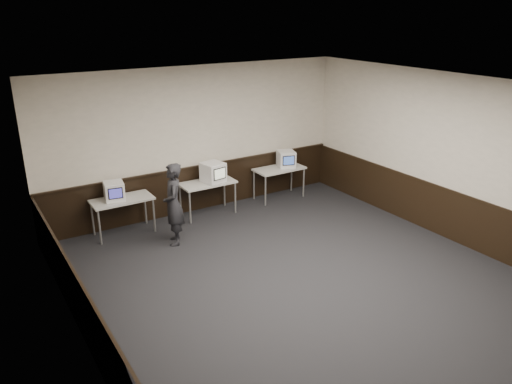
% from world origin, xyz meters
% --- Properties ---
extents(floor, '(8.00, 8.00, 0.00)m').
position_xyz_m(floor, '(0.00, 0.00, 0.00)').
color(floor, black).
rests_on(floor, ground).
extents(ceiling, '(8.00, 8.00, 0.00)m').
position_xyz_m(ceiling, '(0.00, 0.00, 3.20)').
color(ceiling, white).
rests_on(ceiling, back_wall).
extents(back_wall, '(7.00, 0.00, 7.00)m').
position_xyz_m(back_wall, '(0.00, 4.00, 1.60)').
color(back_wall, silver).
rests_on(back_wall, ground).
extents(left_wall, '(0.00, 8.00, 8.00)m').
position_xyz_m(left_wall, '(-3.50, 0.00, 1.60)').
color(left_wall, silver).
rests_on(left_wall, ground).
extents(right_wall, '(0.00, 8.00, 8.00)m').
position_xyz_m(right_wall, '(3.50, 0.00, 1.60)').
color(right_wall, silver).
rests_on(right_wall, ground).
extents(wainscot_back, '(6.98, 0.04, 1.00)m').
position_xyz_m(wainscot_back, '(0.00, 3.98, 0.50)').
color(wainscot_back, black).
rests_on(wainscot_back, back_wall).
extents(wainscot_left, '(0.04, 7.98, 1.00)m').
position_xyz_m(wainscot_left, '(-3.48, 0.00, 0.50)').
color(wainscot_left, black).
rests_on(wainscot_left, left_wall).
extents(wainscot_right, '(0.04, 7.98, 1.00)m').
position_xyz_m(wainscot_right, '(3.48, 0.00, 0.50)').
color(wainscot_right, black).
rests_on(wainscot_right, right_wall).
extents(wainscot_rail, '(6.98, 0.06, 0.04)m').
position_xyz_m(wainscot_rail, '(0.00, 3.96, 1.02)').
color(wainscot_rail, black).
rests_on(wainscot_rail, wainscot_back).
extents(desk_left, '(1.20, 0.60, 0.75)m').
position_xyz_m(desk_left, '(-1.90, 3.60, 0.68)').
color(desk_left, beige).
rests_on(desk_left, ground).
extents(desk_center, '(1.20, 0.60, 0.75)m').
position_xyz_m(desk_center, '(0.00, 3.60, 0.68)').
color(desk_center, beige).
rests_on(desk_center, ground).
extents(desk_right, '(1.20, 0.60, 0.75)m').
position_xyz_m(desk_right, '(1.90, 3.60, 0.68)').
color(desk_right, beige).
rests_on(desk_right, ground).
extents(emac_left, '(0.43, 0.45, 0.37)m').
position_xyz_m(emac_left, '(-2.03, 3.61, 0.94)').
color(emac_left, white).
rests_on(emac_left, desk_left).
extents(emac_center, '(0.51, 0.53, 0.43)m').
position_xyz_m(emac_center, '(0.12, 3.55, 0.97)').
color(emac_center, white).
rests_on(emac_center, desk_center).
extents(emac_right, '(0.50, 0.51, 0.39)m').
position_xyz_m(emac_right, '(2.09, 3.60, 0.94)').
color(emac_right, white).
rests_on(emac_right, desk_right).
extents(person, '(0.56, 0.68, 1.61)m').
position_xyz_m(person, '(-1.20, 2.66, 0.80)').
color(person, black).
rests_on(person, ground).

